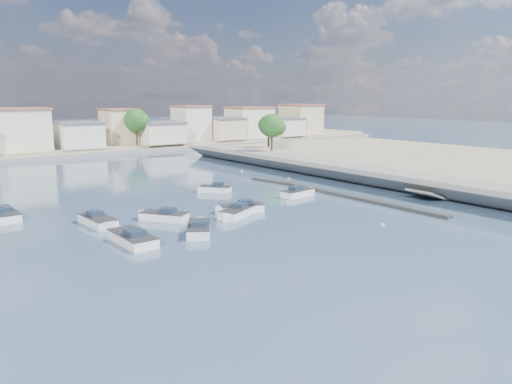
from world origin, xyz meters
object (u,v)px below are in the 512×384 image
motorboat_d (236,213)px  motorboat_g (99,222)px  motorboat_h (299,193)px  motorboat_f (213,189)px  sailboat (3,214)px  motorboat_c (239,209)px  motorboat_b (199,228)px  motorboat_a (162,217)px  motorboat_e (131,238)px

motorboat_d → motorboat_g: (-12.31, 4.84, 0.00)m
motorboat_h → motorboat_f: bearing=130.4°
motorboat_d → sailboat: 23.31m
motorboat_c → sailboat: (-20.25, 12.24, 0.03)m
motorboat_b → motorboat_g: 9.96m
motorboat_c → sailboat: bearing=148.8°
motorboat_f → motorboat_g: 18.99m
motorboat_b → motorboat_c: (7.40, 4.33, 0.00)m
motorboat_a → motorboat_g: 5.89m
motorboat_c → motorboat_h: bearing=14.1°
motorboat_a → motorboat_e: size_ratio=0.78×
motorboat_a → motorboat_h: (18.81, 0.98, -0.00)m
motorboat_b → motorboat_g: (-6.28, 7.74, 0.00)m
motorboat_b → motorboat_f: same height
motorboat_d → motorboat_b: bearing=-154.3°
motorboat_b → motorboat_h: same height
motorboat_c → motorboat_d: 1.98m
motorboat_c → sailboat: 23.66m
motorboat_a → sailboat: (-12.22, 10.51, 0.03)m
motorboat_a → motorboat_f: bearing=38.2°
motorboat_b → motorboat_e: same height
motorboat_b → motorboat_h: size_ratio=1.00×
motorboat_f → motorboat_h: size_ratio=0.80×
motorboat_e → motorboat_g: bearing=91.6°
motorboat_e → motorboat_g: 6.98m
motorboat_f → sailboat: (-23.99, 1.25, 0.03)m
motorboat_d → motorboat_a: bearing=154.6°
motorboat_a → motorboat_b: same height
motorboat_c → motorboat_e: 13.94m
motorboat_a → sailboat: sailboat is taller
motorboat_d → motorboat_e: (-12.11, -2.14, 0.00)m
motorboat_d → motorboat_e: bearing=-170.0°
motorboat_e → motorboat_f: bearing=40.2°
motorboat_a → motorboat_h: same height
motorboat_g → sailboat: (-6.57, 8.83, 0.03)m
motorboat_e → motorboat_d: bearing=10.0°
motorboat_d → motorboat_g: size_ratio=0.90×
motorboat_a → motorboat_g: bearing=163.5°
motorboat_b → motorboat_g: bearing=129.0°
motorboat_a → motorboat_e: same height
motorboat_d → motorboat_g: 13.23m
motorboat_e → motorboat_c: bearing=14.8°
motorboat_a → motorboat_f: (11.77, 9.25, -0.00)m
motorboat_a → motorboat_d: size_ratio=0.95×
motorboat_c → motorboat_e: bearing=-165.2°
motorboat_a → motorboat_b: bearing=-84.1°
motorboat_b → motorboat_c: 8.57m
motorboat_e → motorboat_g: same height
motorboat_e → sailboat: 17.20m
motorboat_f → motorboat_c: bearing=-108.8°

